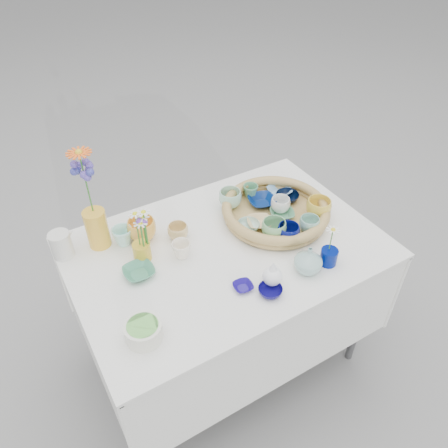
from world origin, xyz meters
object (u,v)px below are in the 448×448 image
display_table (226,353)px  wicker_tray (275,211)px  bud_vase_seafoam (309,260)px  tall_vase_yellow (97,229)px

display_table → wicker_tray: wicker_tray is taller
display_table → bud_vase_seafoam: size_ratio=11.03×
wicker_tray → bud_vase_seafoam: bearing=-104.0°
wicker_tray → tall_vase_yellow: bearing=162.6°
display_table → tall_vase_yellow: bearing=148.0°
wicker_tray → bud_vase_seafoam: (-0.08, -0.33, 0.02)m
bud_vase_seafoam → wicker_tray: bearing=76.0°
bud_vase_seafoam → tall_vase_yellow: bearing=139.2°
wicker_tray → tall_vase_yellow: tall_vase_yellow is taller
bud_vase_seafoam → tall_vase_yellow: (-0.64, 0.55, 0.03)m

